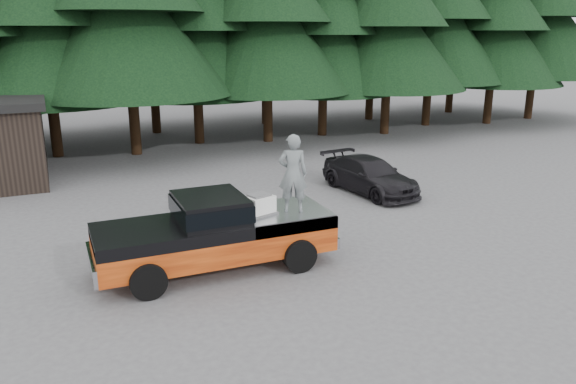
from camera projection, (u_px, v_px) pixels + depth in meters
name	position (u px, v px, depth m)	size (l,w,h in m)	color
ground	(264.00, 260.00, 14.66)	(120.00, 120.00, 0.00)	#4B4A4D
pickup_truck	(216.00, 244.00, 13.95)	(6.00, 2.04, 1.33)	#E05917
truck_cab	(210.00, 208.00, 13.65)	(1.66, 1.90, 0.59)	black
air_compressor	(259.00, 205.00, 14.03)	(0.67, 0.55, 0.46)	white
man_on_bed	(293.00, 173.00, 14.03)	(0.73, 0.48, 2.00)	slate
parked_car	(370.00, 175.00, 20.61)	(1.77, 4.35, 1.26)	black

